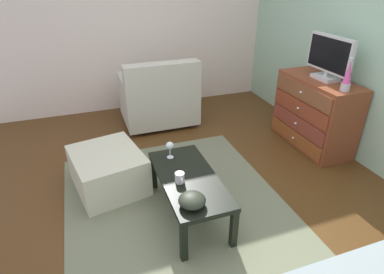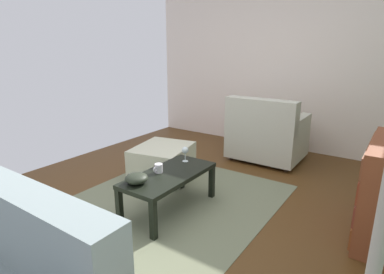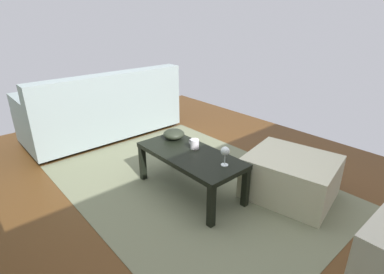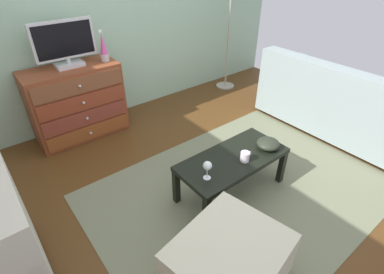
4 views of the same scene
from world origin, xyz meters
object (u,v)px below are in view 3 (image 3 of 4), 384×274
coffee_table (190,158)px  couch_large (104,111)px  bowl_decorative (174,134)px  wine_glass (225,152)px  mug (194,144)px  ottoman (290,177)px

coffee_table → couch_large: (1.71, -0.04, 0.00)m
bowl_decorative → wine_glass: bearing=177.3°
coffee_table → mug: 0.14m
wine_glass → bowl_decorative: 0.69m
coffee_table → couch_large: size_ratio=0.52×
bowl_decorative → ottoman: 1.11m
coffee_table → bowl_decorative: bearing=-15.1°
coffee_table → mug: bearing=-63.0°
mug → bowl_decorative: bearing=-0.2°
ottoman → couch_large: bearing=13.4°
coffee_table → bowl_decorative: 0.36m
bowl_decorative → couch_large: 1.38m
ottoman → mug: bearing=37.5°
couch_large → ottoman: 2.40m
coffee_table → ottoman: (-0.62, -0.60, -0.14)m
coffee_table → wine_glass: 0.39m
couch_large → ottoman: (-2.33, -0.56, -0.14)m
wine_glass → mug: (0.39, -0.03, -0.07)m
wine_glass → ottoman: bearing=-117.1°
wine_glass → ottoman: 0.68m
bowl_decorative → ottoman: bearing=-152.0°
bowl_decorative → ottoman: size_ratio=0.29×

